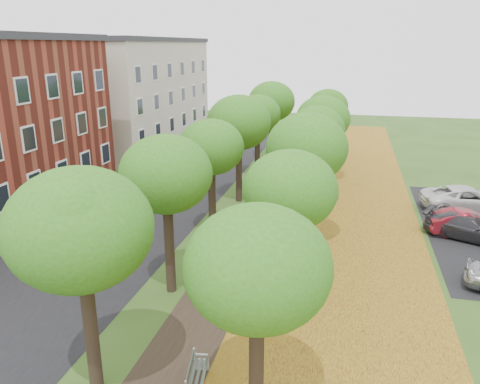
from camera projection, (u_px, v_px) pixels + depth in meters
The scene contains 10 objects.
street_asphalt at pixel (145, 209), 28.96m from camera, with size 8.00×70.00×0.01m, color black.
footpath at pixel (264, 219), 27.31m from camera, with size 3.20×70.00×0.01m, color black.
leaf_verge at pixel (351, 227), 26.20m from camera, with size 7.50×70.00×0.01m, color #AA921F.
tree_row_west at pixel (226, 138), 26.37m from camera, with size 3.75×33.75×6.34m.
tree_row_east at pixel (312, 142), 25.31m from camera, with size 3.75×33.75×6.34m.
building_cream at pixel (129, 93), 46.19m from camera, with size 10.30×20.30×10.40m.
bench at pixel (196, 375), 13.87m from camera, with size 0.74×1.68×0.77m.
car_red at pixel (467, 223), 24.92m from camera, with size 1.41×4.03×1.33m, color maroon.
car_grey at pixel (470, 227), 24.40m from camera, with size 1.84×4.53×1.31m, color #2E2E32.
car_white at pixel (468, 199), 28.48m from camera, with size 2.53×5.48×1.52m, color silver.
Camera 1 is at (4.58, -10.18, 9.76)m, focal length 35.00 mm.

